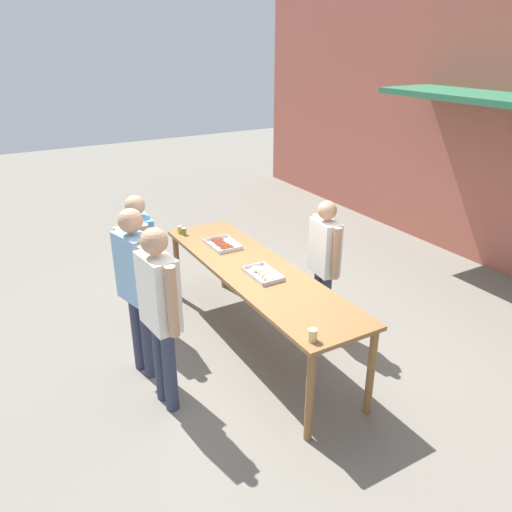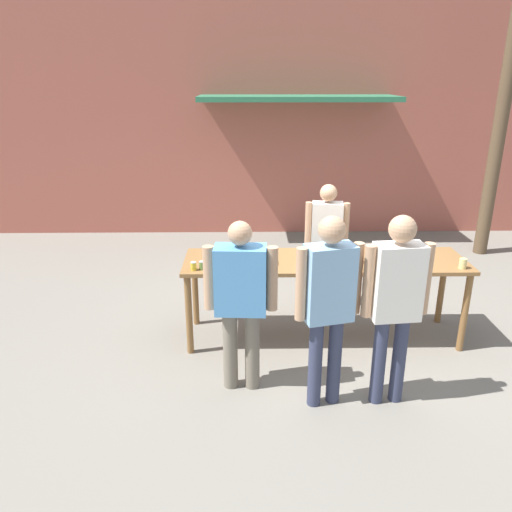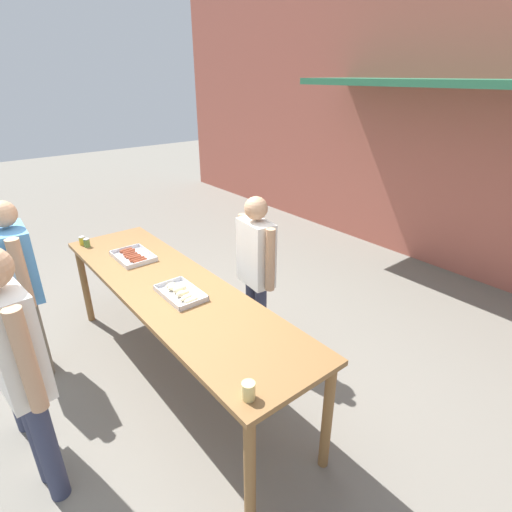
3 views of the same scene
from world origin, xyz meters
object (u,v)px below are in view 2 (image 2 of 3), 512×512
object	(u,v)px
food_tray_sausages	(256,259)
person_customer_waiting_in_line	(328,297)
person_customer_holding_hotdog	(241,294)
food_tray_buns	(341,258)
condiment_jar_mustard	(193,266)
person_server_behind_table	(326,235)
beer_cup	(463,263)
person_customer_with_cup	(396,295)
condiment_jar_ketchup	(202,265)

from	to	relation	value
food_tray_sausages	person_customer_waiting_in_line	distance (m)	1.32
food_tray_sausages	person_customer_holding_hotdog	distance (m)	0.93
food_tray_buns	condiment_jar_mustard	distance (m)	1.55
person_server_behind_table	beer_cup	bearing A→B (deg)	-34.24
food_tray_buns	condiment_jar_mustard	xyz separation A→B (m)	(-1.53, -0.27, 0.02)
beer_cup	person_server_behind_table	xyz separation A→B (m)	(-1.22, 1.04, -0.03)
food_tray_buns	person_customer_with_cup	distance (m)	1.19
food_tray_sausages	person_customer_with_cup	distance (m)	1.63
condiment_jar_mustard	person_customer_holding_hotdog	bearing A→B (deg)	-53.74
person_server_behind_table	person_customer_holding_hotdog	bearing A→B (deg)	-114.40
food_tray_buns	person_customer_with_cup	world-z (taller)	person_customer_with_cup
food_tray_buns	condiment_jar_ketchup	size ratio (longest dim) A/B	4.91
person_customer_holding_hotdog	person_customer_waiting_in_line	size ratio (longest dim) A/B	0.94
food_tray_buns	condiment_jar_ketchup	world-z (taller)	condiment_jar_ketchup
condiment_jar_mustard	person_customer_holding_hotdog	xyz separation A→B (m)	(0.48, -0.65, -0.01)
food_tray_sausages	person_server_behind_table	world-z (taller)	person_server_behind_table
food_tray_sausages	condiment_jar_mustard	bearing A→B (deg)	-156.96
person_customer_with_cup	food_tray_sausages	bearing A→B (deg)	-51.40
condiment_jar_ketchup	person_customer_holding_hotdog	xyz separation A→B (m)	(0.40, -0.67, -0.01)
person_customer_holding_hotdog	person_customer_with_cup	size ratio (longest dim) A/B	0.94
food_tray_sausages	person_server_behind_table	size ratio (longest dim) A/B	0.27
person_customer_holding_hotdog	food_tray_sausages	bearing A→B (deg)	-96.11
food_tray_sausages	beer_cup	xyz separation A→B (m)	(2.09, -0.26, 0.04)
person_customer_waiting_in_line	food_tray_sausages	bearing A→B (deg)	-77.90
food_tray_buns	person_server_behind_table	world-z (taller)	person_server_behind_table
condiment_jar_ketchup	person_customer_with_cup	world-z (taller)	person_customer_with_cup
condiment_jar_mustard	condiment_jar_ketchup	bearing A→B (deg)	12.46
food_tray_buns	condiment_jar_mustard	bearing A→B (deg)	-170.11
food_tray_buns	person_server_behind_table	distance (m)	0.79
person_server_behind_table	person_customer_holding_hotdog	xyz separation A→B (m)	(-1.01, -1.71, 0.01)
person_customer_holding_hotdog	beer_cup	bearing A→B (deg)	-160.52
condiment_jar_mustard	person_customer_waiting_in_line	world-z (taller)	person_customer_waiting_in_line
beer_cup	person_customer_waiting_in_line	size ratio (longest dim) A/B	0.06
person_server_behind_table	condiment_jar_mustard	bearing A→B (deg)	-138.54
beer_cup	person_customer_with_cup	xyz separation A→B (m)	(-0.94, -0.90, 0.07)
beer_cup	person_customer_with_cup	world-z (taller)	person_customer_with_cup
condiment_jar_mustard	person_customer_holding_hotdog	distance (m)	0.81
person_customer_waiting_in_line	food_tray_buns	bearing A→B (deg)	-119.41
condiment_jar_ketchup	person_customer_waiting_in_line	size ratio (longest dim) A/B	0.05
condiment_jar_mustard	person_customer_with_cup	size ratio (longest dim) A/B	0.05
condiment_jar_ketchup	beer_cup	size ratio (longest dim) A/B	0.85
food_tray_sausages	person_server_behind_table	distance (m)	1.17
condiment_jar_ketchup	condiment_jar_mustard	bearing A→B (deg)	-167.54
person_customer_waiting_in_line	beer_cup	bearing A→B (deg)	-162.68
person_server_behind_table	person_customer_holding_hotdog	distance (m)	1.98
condiment_jar_ketchup	food_tray_buns	bearing A→B (deg)	9.74
condiment_jar_mustard	person_server_behind_table	size ratio (longest dim) A/B	0.06
food_tray_buns	beer_cup	size ratio (longest dim) A/B	4.15
person_customer_holding_hotdog	person_customer_waiting_in_line	world-z (taller)	person_customer_waiting_in_line
person_server_behind_table	person_customer_waiting_in_line	xyz separation A→B (m)	(-0.28, -1.97, 0.10)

